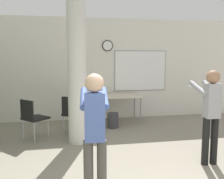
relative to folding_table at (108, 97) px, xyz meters
name	(u,v)px	position (x,y,z in m)	size (l,w,h in m)	color
wall_back	(103,69)	(-0.08, 0.52, 0.72)	(8.00, 0.15, 2.80)	silver
support_pillar	(77,74)	(-0.88, -1.44, 0.72)	(0.38, 0.38, 2.80)	silver
folding_table	(108,97)	(0.00, 0.00, 0.00)	(1.72, 0.72, 0.73)	beige
bottle_on_table	(94,92)	(-0.39, -0.06, 0.16)	(0.07, 0.07, 0.29)	#1E6B2D
waste_bin	(113,120)	(0.02, -0.52, -0.49)	(0.28, 0.28, 0.37)	#38383D
chair_near_pillar	(33,116)	(-1.80, -1.10, -0.17)	(0.62, 0.62, 0.87)	black
chair_table_left	(73,112)	(-0.96, -0.84, -0.17)	(0.60, 0.60, 0.87)	black
person_playing_front	(95,129)	(-0.78, -3.65, 0.24)	(0.38, 0.63, 1.55)	#514C47
person_playing_side	(211,109)	(1.17, -2.86, 0.22)	(0.34, 0.61, 1.53)	black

